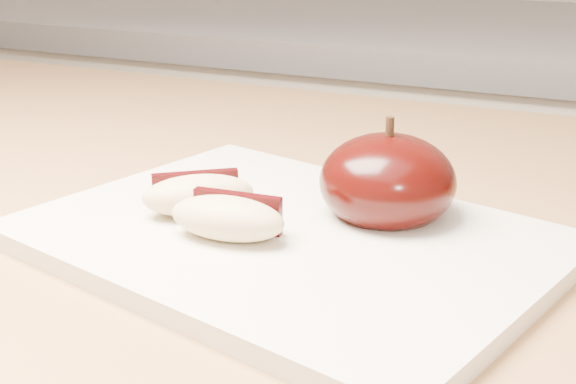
% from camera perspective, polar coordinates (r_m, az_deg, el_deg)
% --- Properties ---
extents(back_cabinet, '(2.40, 0.62, 0.94)m').
position_cam_1_polar(back_cabinet, '(1.40, 11.07, -7.50)').
color(back_cabinet, silver).
rests_on(back_cabinet, ground).
extents(cutting_board, '(0.36, 0.30, 0.01)m').
position_cam_1_polar(cutting_board, '(0.50, 0.00, -3.40)').
color(cutting_board, silver).
rests_on(cutting_board, island_counter).
extents(apple_half, '(0.12, 0.12, 0.07)m').
position_cam_1_polar(apple_half, '(0.52, 7.08, 0.73)').
color(apple_half, black).
rests_on(apple_half, cutting_board).
extents(apple_wedge_a, '(0.08, 0.07, 0.03)m').
position_cam_1_polar(apple_wedge_a, '(0.52, -6.42, -0.17)').
color(apple_wedge_a, '#DBC08B').
rests_on(apple_wedge_a, cutting_board).
extents(apple_wedge_b, '(0.07, 0.04, 0.03)m').
position_cam_1_polar(apple_wedge_b, '(0.48, -4.25, -1.82)').
color(apple_wedge_b, '#DBC08B').
rests_on(apple_wedge_b, cutting_board).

